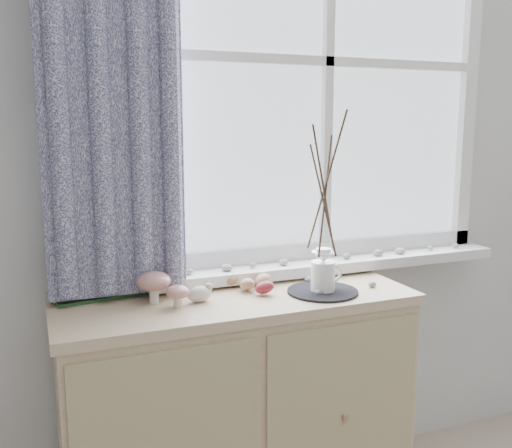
% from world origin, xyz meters
% --- Properties ---
extents(sideboard, '(1.20, 0.45, 0.85)m').
position_xyz_m(sideboard, '(-0.15, 1.75, 0.43)').
color(sideboard, beige).
rests_on(sideboard, ground).
extents(botanical_book, '(0.37, 0.18, 0.25)m').
position_xyz_m(botanical_book, '(-0.57, 1.87, 0.97)').
color(botanical_book, '#214523').
rests_on(botanical_book, sideboard).
extents(toadstool_cluster, '(0.15, 0.16, 0.10)m').
position_xyz_m(toadstool_cluster, '(-0.41, 1.77, 0.91)').
color(toadstool_cluster, white).
rests_on(toadstool_cluster, sideboard).
extents(wooden_eggs, '(0.16, 0.17, 0.07)m').
position_xyz_m(wooden_eggs, '(-0.08, 1.80, 0.88)').
color(wooden_eggs, tan).
rests_on(wooden_eggs, sideboard).
extents(songbird_figurine, '(0.12, 0.07, 0.06)m').
position_xyz_m(songbird_figurine, '(-0.28, 1.74, 0.88)').
color(songbird_figurine, beige).
rests_on(songbird_figurine, sideboard).
extents(crocheted_doily, '(0.24, 0.24, 0.01)m').
position_xyz_m(crocheted_doily, '(0.14, 1.68, 0.85)').
color(crocheted_doily, black).
rests_on(crocheted_doily, sideboard).
extents(twig_pitcher, '(0.26, 0.26, 0.62)m').
position_xyz_m(twig_pitcher, '(0.14, 1.68, 1.21)').
color(twig_pitcher, white).
rests_on(twig_pitcher, crocheted_doily).
extents(sideboard_pebbles, '(0.25, 0.19, 0.02)m').
position_xyz_m(sideboard_pebbles, '(0.20, 1.72, 0.86)').
color(sideboard_pebbles, gray).
rests_on(sideboard_pebbles, sideboard).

